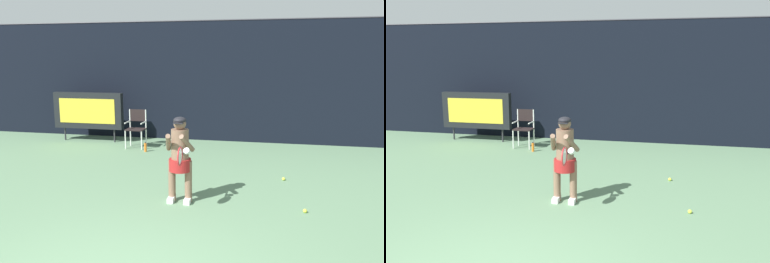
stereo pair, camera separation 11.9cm
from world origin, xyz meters
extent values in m
cube|color=black|center=(0.00, 8.50, 1.80)|extent=(18.00, 0.12, 3.60)
cylinder|color=#38383D|center=(0.00, 8.50, 3.63)|extent=(18.00, 0.05, 0.05)
cube|color=black|center=(-3.86, 7.60, 0.95)|extent=(2.20, 0.20, 1.10)
cube|color=gold|center=(-3.86, 7.49, 0.95)|extent=(1.80, 0.01, 0.75)
cylinder|color=#2D2D33|center=(-4.68, 7.60, 0.20)|extent=(0.05, 0.05, 0.40)
cylinder|color=#2D2D33|center=(-3.03, 7.60, 0.20)|extent=(0.05, 0.05, 0.40)
cylinder|color=white|center=(-2.37, 6.82, 0.26)|extent=(0.04, 0.04, 0.52)
cylinder|color=white|center=(-1.90, 6.82, 0.26)|extent=(0.04, 0.04, 0.52)
cylinder|color=white|center=(-2.37, 7.23, 0.26)|extent=(0.04, 0.04, 0.52)
cylinder|color=white|center=(-1.90, 7.23, 0.26)|extent=(0.04, 0.04, 0.52)
cube|color=black|center=(-2.13, 7.03, 0.54)|extent=(0.52, 0.44, 0.03)
cylinder|color=white|center=(-2.37, 7.23, 0.80)|extent=(0.04, 0.04, 0.56)
cylinder|color=white|center=(-1.90, 7.23, 0.80)|extent=(0.04, 0.04, 0.56)
cube|color=black|center=(-2.13, 7.23, 0.91)|extent=(0.48, 0.02, 0.34)
cylinder|color=white|center=(-2.37, 7.03, 0.74)|extent=(0.04, 0.44, 0.04)
cylinder|color=white|center=(-1.90, 7.03, 0.74)|extent=(0.04, 0.44, 0.04)
cylinder|color=orange|center=(-1.72, 6.62, 0.12)|extent=(0.07, 0.07, 0.24)
cylinder|color=black|center=(-1.72, 6.62, 0.25)|extent=(0.03, 0.03, 0.03)
cube|color=white|center=(-0.06, 3.16, 0.04)|extent=(0.11, 0.26, 0.09)
cube|color=white|center=(0.24, 3.16, 0.04)|extent=(0.11, 0.26, 0.09)
cylinder|color=brown|center=(-0.06, 3.21, 0.38)|extent=(0.13, 0.13, 0.76)
cylinder|color=brown|center=(0.24, 3.21, 0.38)|extent=(0.13, 0.13, 0.76)
cylinder|color=maroon|center=(0.09, 3.21, 0.68)|extent=(0.39, 0.39, 0.22)
cylinder|color=brown|center=(0.09, 3.21, 1.04)|extent=(0.31, 0.31, 0.56)
sphere|color=brown|center=(0.09, 3.21, 1.41)|extent=(0.22, 0.22, 0.22)
ellipsoid|color=black|center=(0.09, 3.21, 1.47)|extent=(0.22, 0.22, 0.12)
cube|color=black|center=(0.09, 3.11, 1.44)|extent=(0.17, 0.12, 0.02)
cylinder|color=brown|center=(-0.08, 3.04, 1.11)|extent=(0.20, 0.47, 0.38)
cylinder|color=brown|center=(0.25, 3.04, 1.11)|extent=(0.20, 0.47, 0.38)
cylinder|color=white|center=(0.27, 2.92, 1.01)|extent=(0.13, 0.13, 0.12)
cylinder|color=black|center=(0.22, 2.98, 0.97)|extent=(0.03, 0.28, 0.03)
torus|color=red|center=(0.22, 2.67, 0.97)|extent=(0.02, 0.31, 0.31)
ellipsoid|color=silver|center=(0.22, 2.67, 0.97)|extent=(0.01, 0.26, 0.26)
sphere|color=#CCDB3D|center=(2.25, 3.11, 0.03)|extent=(0.07, 0.07, 0.07)
sphere|color=#CCDB3D|center=(1.94, 4.81, 0.03)|extent=(0.07, 0.07, 0.07)
camera|label=1|loc=(1.64, -3.17, 2.53)|focal=35.97mm
camera|label=2|loc=(1.76, -3.15, 2.53)|focal=35.97mm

